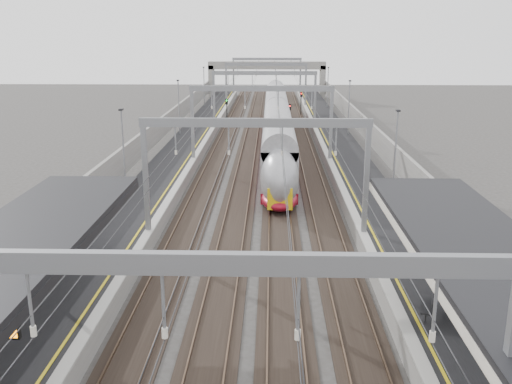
# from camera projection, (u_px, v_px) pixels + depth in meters

# --- Properties ---
(platform_left) EXTENTS (4.00, 120.00, 1.00)m
(platform_left) POSITION_uv_depth(u_px,v_px,m) (180.00, 156.00, 55.80)
(platform_left) COLOR black
(platform_left) RESTS_ON ground
(platform_right) EXTENTS (4.00, 120.00, 1.00)m
(platform_right) POSITION_uv_depth(u_px,v_px,m) (344.00, 157.00, 55.39)
(platform_right) COLOR black
(platform_right) RESTS_ON ground
(tracks) EXTENTS (11.40, 140.00, 0.20)m
(tracks) POSITION_uv_depth(u_px,v_px,m) (262.00, 161.00, 55.72)
(tracks) COLOR black
(tracks) RESTS_ON ground
(overhead_line) EXTENTS (13.00, 140.00, 6.60)m
(overhead_line) POSITION_uv_depth(u_px,v_px,m) (263.00, 91.00, 60.44)
(overhead_line) COLOR gray
(overhead_line) RESTS_ON platform_left
(overbridge) EXTENTS (22.00, 2.20, 6.90)m
(overbridge) POSITION_uv_depth(u_px,v_px,m) (267.00, 70.00, 107.23)
(overbridge) COLOR slate
(overbridge) RESTS_ON ground
(wall_left) EXTENTS (0.30, 120.00, 3.20)m
(wall_left) POSITION_uv_depth(u_px,v_px,m) (147.00, 145.00, 55.59)
(wall_left) COLOR slate
(wall_left) RESTS_ON ground
(wall_right) EXTENTS (0.30, 120.00, 3.20)m
(wall_right) POSITION_uv_depth(u_px,v_px,m) (378.00, 146.00, 55.01)
(wall_right) COLOR slate
(wall_right) RESTS_ON ground
(train) EXTENTS (2.72, 49.52, 4.30)m
(train) POSITION_uv_depth(u_px,v_px,m) (277.00, 131.00, 60.45)
(train) COLOR maroon
(train) RESTS_ON ground
(bench) EXTENTS (0.97, 1.87, 0.93)m
(bench) POSITION_uv_depth(u_px,v_px,m) (430.00, 302.00, 23.24)
(bench) COLOR black
(bench) RESTS_ON platform_right
(signal_green) EXTENTS (0.32, 0.32, 3.48)m
(signal_green) POSITION_uv_depth(u_px,v_px,m) (227.00, 107.00, 77.65)
(signal_green) COLOR black
(signal_green) RESTS_ON ground
(signal_red_near) EXTENTS (0.32, 0.32, 3.48)m
(signal_red_near) POSITION_uv_depth(u_px,v_px,m) (290.00, 113.00, 71.88)
(signal_red_near) COLOR black
(signal_red_near) RESTS_ON ground
(signal_red_far) EXTENTS (0.32, 0.32, 3.48)m
(signal_red_far) POSITION_uv_depth(u_px,v_px,m) (301.00, 99.00, 86.38)
(signal_red_far) COLOR black
(signal_red_far) RESTS_ON ground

